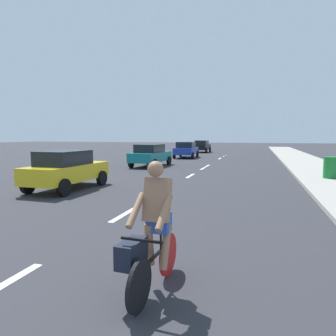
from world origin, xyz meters
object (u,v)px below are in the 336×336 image
Objects in this scene: parked_car_teal at (151,155)px; trash_bin_far at (330,168)px; parked_car_yellow at (66,169)px; cyclist at (151,234)px; parked_car_blue at (186,149)px; parked_car_black at (202,146)px.

parked_car_teal reaches higher than trash_bin_far.
parked_car_yellow is at bearing -86.99° from parked_car_teal.
cyclist is 17.44m from parked_car_teal.
parked_car_teal and parked_car_blue have the same top height.
parked_car_black is 3.93× the size of trash_bin_far.
cyclist is at bearing -111.01° from trash_bin_far.
parked_car_blue is 10.27m from parked_car_black.
cyclist is 1.78× the size of trash_bin_far.
parked_car_yellow reaches higher than trash_bin_far.
parked_car_black is at bearing -77.74° from cyclist.
parked_car_yellow is 9.76m from parked_car_teal.
parked_car_blue is at bearing 90.39° from parked_car_teal.
parked_car_yellow is (-6.00, 6.63, 0.00)m from cyclist.
trash_bin_far is (4.69, 12.21, -0.18)m from cyclist.
parked_car_blue is (-5.47, 25.46, 0.01)m from cyclist.
parked_car_yellow and parked_car_black have the same top height.
parked_car_black is (-0.28, 10.27, -0.00)m from parked_car_blue.
parked_car_teal is at bearing -66.98° from cyclist.
trash_bin_far is (10.44, -23.52, -0.18)m from parked_car_black.
parked_car_blue reaches higher than trash_bin_far.
parked_car_teal is 19.33m from parked_car_black.
parked_car_yellow and parked_car_teal have the same top height.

